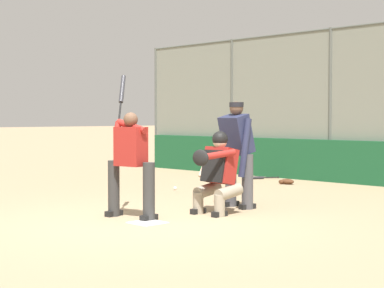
{
  "coord_description": "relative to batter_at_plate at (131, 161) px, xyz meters",
  "views": [
    {
      "loc": [
        -6.65,
        5.67,
        1.44
      ],
      "look_at": [
        0.15,
        -1.0,
        1.05
      ],
      "focal_mm": 60.0,
      "sensor_mm": 36.0,
      "label": 1
    }
  ],
  "objects": [
    {
      "name": "spare_bat_near_backstop",
      "position": [
        2.47,
        -5.76,
        -0.79
      ],
      "size": [
        0.5,
        0.79,
        0.07
      ],
      "rotation": [
        0.0,
        0.0,
        1.03
      ],
      "color": "black",
      "rests_on": "ground_plane"
    },
    {
      "name": "catcher_behind_plate",
      "position": [
        -0.59,
        -1.17,
        -0.18
      ],
      "size": [
        0.66,
        0.76,
        1.24
      ],
      "rotation": [
        0.0,
        0.0,
        0.04
      ],
      "color": "gray",
      "rests_on": "ground_plane"
    },
    {
      "name": "batter_at_plate",
      "position": [
        0.0,
        0.0,
        0.0
      ],
      "size": [
        1.04,
        0.58,
        2.09
      ],
      "rotation": [
        0.0,
        0.0,
        0.15
      ],
      "color": "#333333",
      "rests_on": "ground_plane"
    },
    {
      "name": "home_plate_marker",
      "position": [
        -0.5,
        0.11,
        -0.82
      ],
      "size": [
        0.43,
        0.43,
        0.01
      ],
      "primitive_type": "cube",
      "color": "white",
      "rests_on": "ground_plane"
    },
    {
      "name": "umpire_home",
      "position": [
        -0.38,
        -1.87,
        0.09
      ],
      "size": [
        0.69,
        0.46,
        1.7
      ],
      "rotation": [
        0.0,
        0.0,
        -0.12
      ],
      "color": "#4C4C51",
      "rests_on": "ground_plane"
    },
    {
      "name": "fielding_glove_on_dirt",
      "position": [
        1.29,
        -5.37,
        -0.77
      ],
      "size": [
        0.33,
        0.25,
        0.12
      ],
      "color": "#56331E",
      "rests_on": "ground_plane"
    },
    {
      "name": "baseball_loose",
      "position": [
        2.16,
        -2.88,
        -0.79
      ],
      "size": [
        0.07,
        0.07,
        0.07
      ],
      "primitive_type": "sphere",
      "color": "white",
      "rests_on": "ground_plane"
    },
    {
      "name": "ground_plane",
      "position": [
        -0.5,
        0.11,
        -0.83
      ],
      "size": [
        160.0,
        160.0,
        0.0
      ],
      "primitive_type": "plane",
      "color": "tan"
    }
  ]
}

